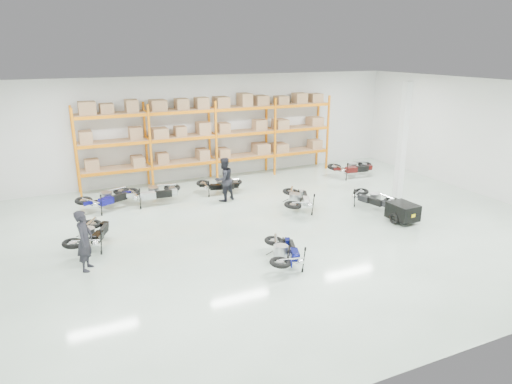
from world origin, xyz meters
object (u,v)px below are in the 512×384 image
moto_back_c (219,182)px  moto_back_d (352,165)px  moto_black_far_left (90,230)px  moto_touring_right (373,195)px  person_back (224,179)px  moto_blue_centre (284,248)px  moto_silver_left (298,196)px  moto_back_a (106,194)px  person_left (85,240)px  moto_back_b (152,189)px  trailer (403,212)px

moto_back_c → moto_back_d: size_ratio=0.85×
moto_back_c → moto_black_far_left: bearing=139.8°
moto_touring_right → person_back: (-4.62, 3.03, 0.34)m
moto_blue_centre → moto_back_c: 6.70m
moto_blue_centre → moto_silver_left: size_ratio=0.90×
moto_silver_left → person_back: (-2.03, 2.13, 0.29)m
moto_back_a → person_left: bearing=143.2°
moto_silver_left → moto_back_a: 6.92m
moto_blue_centre → moto_back_d: bearing=-116.5°
person_left → moto_back_d: bearing=-47.1°
moto_blue_centre → person_left: (-4.86, 1.92, 0.33)m
moto_black_far_left → person_back: 5.64m
person_back → moto_touring_right: bearing=126.8°
moto_back_a → person_left: 4.84m
moto_blue_centre → moto_back_a: bearing=-40.3°
moto_black_far_left → person_left: bearing=106.4°
moto_back_a → moto_back_b: bearing=-116.8°
moto_silver_left → moto_back_d: moto_back_d is taller
moto_blue_centre → moto_black_far_left: 5.72m
moto_back_b → moto_back_d: 9.03m
moto_blue_centre → trailer: bearing=-147.2°
moto_touring_right → person_left: person_left is taller
moto_silver_left → moto_back_b: bearing=-6.4°
moto_blue_centre → moto_touring_right: size_ratio=1.00×
person_left → moto_back_b: bearing=-9.1°
person_back → moto_back_c: bearing=-118.3°
moto_silver_left → person_back: size_ratio=1.08×
moto_black_far_left → trailer: size_ratio=1.11×
moto_back_a → moto_back_d: bearing=-114.2°
person_back → moto_silver_left: bearing=113.7°
moto_touring_right → person_left: (-9.93, -0.83, 0.33)m
moto_back_c → moto_back_d: moto_back_d is taller
moto_back_c → moto_back_d: 6.32m
moto_back_b → moto_back_c: bearing=-83.0°
moto_back_b → moto_back_d: moto_back_b is taller
trailer → moto_back_c: moto_back_c is taller
moto_back_d → person_back: bearing=104.3°
moto_silver_left → moto_black_far_left: bearing=28.1°
trailer → moto_back_a: size_ratio=0.86×
person_left → moto_silver_left: bearing=-55.2°
moto_black_far_left → moto_blue_centre: bearing=169.7°
moto_silver_left → moto_black_far_left: 7.11m
moto_touring_right → moto_back_b: (-7.20, 3.79, 0.07)m
moto_black_far_left → person_left: 1.48m
trailer → moto_back_b: size_ratio=0.84×
moto_blue_centre → moto_touring_right: moto_blue_centre is taller
moto_touring_right → person_back: bearing=133.3°
moto_back_c → person_left: (-5.44, -4.75, 0.34)m
moto_touring_right → moto_back_d: size_ratio=0.88×
moto_back_d → person_left: (-11.76, -4.63, 0.26)m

